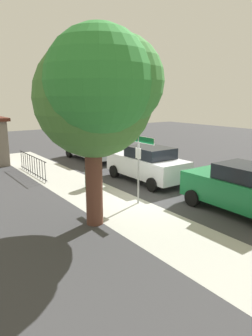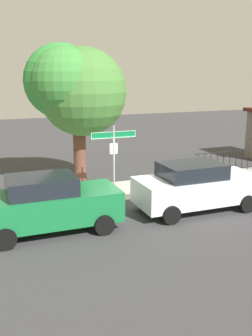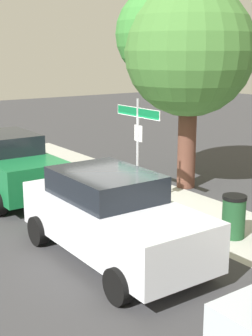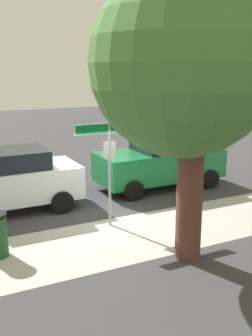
% 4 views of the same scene
% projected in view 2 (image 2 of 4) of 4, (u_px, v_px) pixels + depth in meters
% --- Properties ---
extents(ground_plane, '(60.00, 60.00, 0.00)m').
position_uv_depth(ground_plane, '(122.00, 200.00, 15.18)').
color(ground_plane, '#38383A').
extents(sidewalk_strip, '(24.00, 2.60, 0.00)m').
position_uv_depth(sidewalk_strip, '(154.00, 186.00, 17.06)').
color(sidewalk_strip, '#ACACA3').
rests_on(sidewalk_strip, ground_plane).
extents(street_sign, '(1.81, 0.07, 2.92)m').
position_uv_depth(street_sign, '(114.00, 147.00, 14.98)').
color(street_sign, '#9EA0A5').
rests_on(street_sign, ground_plane).
extents(shade_tree, '(4.30, 3.75, 6.12)m').
position_uv_depth(shade_tree, '(76.00, 87.00, 16.20)').
color(shade_tree, brown).
rests_on(shade_tree, ground_plane).
extents(car_green, '(4.33, 2.02, 1.81)m').
position_uv_depth(car_green, '(49.00, 203.00, 12.04)').
color(car_green, '#176F39').
rests_on(car_green, ground_plane).
extents(car_white, '(4.53, 2.07, 1.77)m').
position_uv_depth(car_white, '(196.00, 186.00, 13.95)').
color(car_white, white).
rests_on(car_white, ground_plane).
extents(iron_fence, '(4.12, 0.04, 1.07)m').
position_uv_depth(iron_fence, '(230.00, 161.00, 19.49)').
color(iron_fence, black).
rests_on(iron_fence, ground_plane).
extents(trash_bin, '(0.55, 0.55, 0.98)m').
position_uv_depth(trash_bin, '(174.00, 176.00, 16.86)').
color(trash_bin, '#1E4C28').
rests_on(trash_bin, ground_plane).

